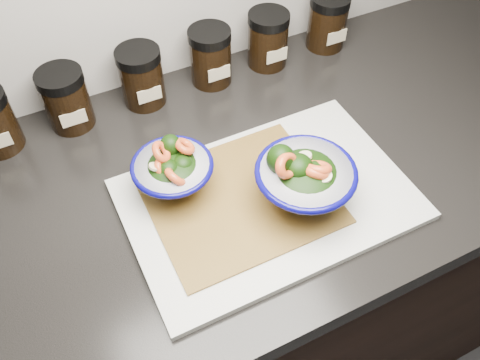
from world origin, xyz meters
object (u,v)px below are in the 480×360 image
spice_jar_e (268,39)px  spice_jar_c (141,77)px  bowl_left (173,172)px  bowl_right (304,180)px  spice_jar_b (66,99)px  spice_jar_f (327,22)px  spice_jar_d (210,56)px  cutting_board (268,199)px

spice_jar_e → spice_jar_c: bearing=180.0°
bowl_left → bowl_right: (0.17, -0.11, 0.01)m
bowl_right → spice_jar_b: (-0.28, 0.35, -0.01)m
bowl_right → spice_jar_c: bowl_right is taller
spice_jar_e → spice_jar_f: 0.14m
spice_jar_b → spice_jar_d: 0.28m
spice_jar_e → spice_jar_b: bearing=180.0°
spice_jar_d → spice_jar_e: 0.13m
cutting_board → spice_jar_c: 0.34m
bowl_left → cutting_board: bearing=-32.2°
bowl_right → spice_jar_b: bowl_right is taller
spice_jar_e → bowl_left: bearing=-140.9°
spice_jar_d → spice_jar_e: size_ratio=1.00×
bowl_right → spice_jar_e: bowl_right is taller
bowl_right → spice_jar_c: size_ratio=1.37×
bowl_left → spice_jar_c: bowl_left is taller
spice_jar_b → spice_jar_f: 0.55m
cutting_board → spice_jar_f: (0.31, 0.32, 0.05)m
cutting_board → spice_jar_e: (0.17, 0.32, 0.05)m
cutting_board → bowl_left: (-0.13, 0.08, 0.05)m
bowl_right → spice_jar_e: (0.13, 0.35, -0.01)m
spice_jar_c → bowl_right: bearing=-68.8°
cutting_board → spice_jar_c: (-0.09, 0.32, 0.05)m
cutting_board → bowl_right: bearing=-35.1°
spice_jar_c → spice_jar_f: same height
spice_jar_c → bowl_left: bearing=-97.7°
bowl_left → spice_jar_e: 0.38m
cutting_board → spice_jar_c: spice_jar_c is taller
cutting_board → spice_jar_d: size_ratio=3.98×
bowl_right → bowl_left: bearing=147.0°
spice_jar_c → spice_jar_f: (0.41, 0.00, 0.00)m
spice_jar_c → spice_jar_f: size_ratio=1.00×
spice_jar_c → spice_jar_d: same height
cutting_board → spice_jar_e: bearing=62.0°
bowl_right → spice_jar_c: 0.38m
bowl_right → spice_jar_b: size_ratio=1.37×
bowl_left → spice_jar_c: 0.24m
cutting_board → spice_jar_d: (0.05, 0.32, 0.05)m
spice_jar_f → cutting_board: bearing=-134.1°
spice_jar_d → bowl_left: bearing=-125.5°
spice_jar_b → spice_jar_c: same height
bowl_right → spice_jar_c: bearing=111.2°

